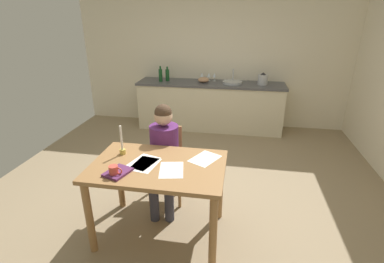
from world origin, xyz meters
TOP-DOWN VIEW (x-y plane):
  - ground_plane at (0.00, 0.00)m, footprint 5.20×5.20m
  - wall_back at (0.00, 2.60)m, footprint 5.20×0.12m
  - kitchen_counter at (0.00, 2.24)m, footprint 2.73×0.64m
  - dining_table at (-0.15, -0.78)m, footprint 1.24×0.81m
  - chair_at_table at (-0.25, -0.13)m, footprint 0.45×0.45m
  - person_seated at (-0.23, -0.28)m, footprint 0.38×0.62m
  - coffee_mug at (-0.46, -1.04)m, footprint 0.12×0.08m
  - candlestick at (-0.55, -0.63)m, footprint 0.06×0.06m
  - book_magazine at (-0.45, -0.99)m, footprint 0.24×0.27m
  - paper_letter at (0.27, -0.59)m, footprint 0.32×0.36m
  - paper_bill at (0.00, -0.85)m, footprint 0.26×0.33m
  - paper_envelope at (-0.30, -0.76)m, footprint 0.29×0.34m
  - paper_receipt at (-0.27, -0.80)m, footprint 0.25×0.33m
  - sink_unit at (0.40, 2.24)m, footprint 0.36×0.36m
  - bottle_oil at (-0.94, 2.18)m, footprint 0.07×0.07m
  - bottle_vinegar at (-0.83, 2.27)m, footprint 0.07×0.07m
  - mixing_bowl at (-0.13, 2.24)m, footprint 0.21×0.21m
  - stovetop_kettle at (0.94, 2.24)m, footprint 0.18×0.18m
  - wine_glass_near_sink at (0.05, 2.39)m, footprint 0.07×0.07m
  - wine_glass_by_kettle at (-0.05, 2.39)m, footprint 0.07×0.07m
  - wine_glass_back_left at (-0.18, 2.39)m, footprint 0.07×0.07m

SIDE VIEW (x-z plane):
  - ground_plane at x=0.00m, z-range -0.04..0.00m
  - kitchen_counter at x=0.00m, z-range 0.00..0.90m
  - chair_at_table at x=-0.25m, z-range 0.05..0.92m
  - dining_table at x=-0.15m, z-range 0.27..1.06m
  - person_seated at x=-0.23m, z-range 0.08..1.28m
  - paper_letter at x=0.27m, z-range 0.79..0.79m
  - paper_bill at x=0.00m, z-range 0.79..0.79m
  - paper_envelope at x=-0.30m, z-range 0.79..0.79m
  - paper_receipt at x=-0.27m, z-range 0.79..0.79m
  - book_magazine at x=-0.45m, z-range 0.79..0.81m
  - coffee_mug at x=-0.46m, z-range 0.79..0.89m
  - candlestick at x=-0.55m, z-range 0.72..1.03m
  - sink_unit at x=0.40m, z-range 0.80..1.04m
  - mixing_bowl at x=-0.13m, z-range 0.90..0.99m
  - stovetop_kettle at x=0.94m, z-range 0.89..1.11m
  - wine_glass_near_sink at x=0.05m, z-range 0.93..1.09m
  - wine_glass_by_kettle at x=-0.05m, z-range 0.93..1.09m
  - wine_glass_back_left at x=-0.18m, z-range 0.93..1.09m
  - bottle_vinegar at x=-0.83m, z-range 0.88..1.14m
  - bottle_oil at x=-0.94m, z-range 0.88..1.17m
  - wall_back at x=0.00m, z-range 0.00..2.60m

